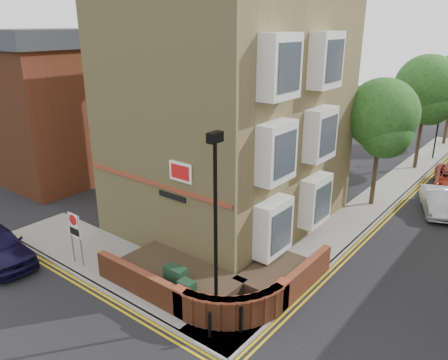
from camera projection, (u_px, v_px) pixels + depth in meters
ground at (156, 321)px, 14.44m from camera, size 120.00×120.00×0.00m
pavement_corner at (123, 267)px, 17.57m from camera, size 13.00×3.00×0.12m
pavement_main at (384, 194)px, 25.10m from camera, size 2.00×32.00×0.12m
kerb_side at (91, 283)px, 16.46m from camera, size 13.00×0.15×0.12m
kerb_main_near at (401, 198)px, 24.52m from camera, size 0.15×32.00×0.12m
yellow_lines_side at (86, 287)px, 16.29m from camera, size 13.00×0.28×0.01m
yellow_lines_main at (406, 200)px, 24.39m from camera, size 0.28×32.00×0.01m
corner_building at (234, 95)px, 19.91m from camera, size 8.95×10.40×13.60m
garden_wall at (205, 287)px, 16.29m from camera, size 6.80×6.00×1.20m
lamppost at (216, 231)px, 13.27m from camera, size 0.25×0.50×6.30m
utility_cabinet_large at (176, 282)px, 15.34m from camera, size 0.80×0.45×1.20m
utility_cabinet_small at (187, 295)px, 14.67m from camera, size 0.55×0.40×1.10m
bollard_near at (210, 325)px, 13.38m from camera, size 0.11×0.11×0.90m
bollard_far at (241, 320)px, 13.63m from camera, size 0.11×0.11×0.90m
zone_sign at (75, 230)px, 17.16m from camera, size 0.72×0.07×2.20m
side_building at (80, 103)px, 27.55m from camera, size 6.40×10.40×9.00m
tree_near at (382, 120)px, 22.08m from camera, size 3.64×3.65×6.70m
tree_mid at (426, 92)px, 27.84m from camera, size 4.03×4.03×7.42m
traffic_light_assembly at (439, 122)px, 30.61m from camera, size 0.20×0.16×4.20m
silver_car_near at (438, 201)px, 22.59m from camera, size 2.59×3.95×1.23m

